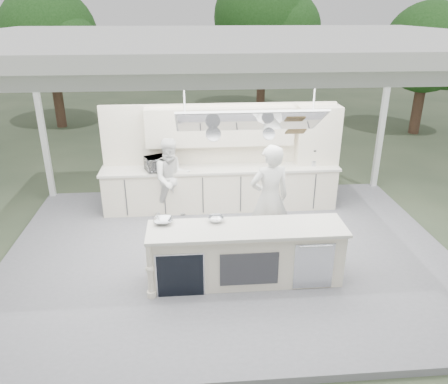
{
  "coord_description": "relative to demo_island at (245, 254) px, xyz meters",
  "views": [
    {
      "loc": [
        -0.65,
        -6.87,
        4.21
      ],
      "look_at": [
        -0.05,
        0.4,
        1.13
      ],
      "focal_mm": 35.0,
      "sensor_mm": 36.0,
      "label": 1
    }
  ],
  "objects": [
    {
      "name": "ground",
      "position": [
        -0.18,
        0.91,
        -0.6
      ],
      "size": [
        90.0,
        90.0,
        0.0
      ],
      "primitive_type": "plane",
      "color": "#49543A",
      "rests_on": "ground"
    },
    {
      "name": "stage_deck",
      "position": [
        -0.18,
        0.91,
        -0.54
      ],
      "size": [
        8.0,
        6.0,
        0.12
      ],
      "primitive_type": "cube",
      "color": "slate",
      "rests_on": "ground"
    },
    {
      "name": "tent",
      "position": [
        -0.18,
        0.9,
        3.11
      ],
      "size": [
        8.2,
        6.2,
        3.86
      ],
      "color": "white",
      "rests_on": "ground"
    },
    {
      "name": "demo_island",
      "position": [
        0.0,
        0.0,
        0.0
      ],
      "size": [
        3.1,
        0.79,
        0.95
      ],
      "color": "beige",
      "rests_on": "stage_deck"
    },
    {
      "name": "back_counter",
      "position": [
        -0.18,
        2.81,
        0.0
      ],
      "size": [
        5.08,
        0.72,
        0.95
      ],
      "color": "beige",
      "rests_on": "stage_deck"
    },
    {
      "name": "back_wall_unit",
      "position": [
        0.27,
        3.03,
        0.98
      ],
      "size": [
        5.05,
        0.48,
        2.25
      ],
      "color": "beige",
      "rests_on": "stage_deck"
    },
    {
      "name": "tree_cluster",
      "position": [
        -0.34,
        10.68,
        2.69
      ],
      "size": [
        19.55,
        9.4,
        5.85
      ],
      "color": "#492F24",
      "rests_on": "ground"
    },
    {
      "name": "head_chef",
      "position": [
        0.55,
        0.99,
        0.51
      ],
      "size": [
        0.8,
        0.6,
        1.98
      ],
      "primitive_type": "imported",
      "rotation": [
        0.0,
        0.0,
        3.33
      ],
      "color": "silver",
      "rests_on": "stage_deck"
    },
    {
      "name": "sous_chef",
      "position": [
        -1.2,
        2.46,
        0.37
      ],
      "size": [
        0.95,
        0.82,
        1.7
      ],
      "primitive_type": "imported",
      "rotation": [
        0.0,
        0.0,
        0.24
      ],
      "color": "white",
      "rests_on": "stage_deck"
    },
    {
      "name": "toaster_oven",
      "position": [
        -1.48,
        2.73,
        0.62
      ],
      "size": [
        0.64,
        0.55,
        0.3
      ],
      "primitive_type": "imported",
      "rotation": [
        0.0,
        0.0,
        0.39
      ],
      "color": "#B1B2B8",
      "rests_on": "back_counter"
    },
    {
      "name": "bowl_large",
      "position": [
        -1.28,
        0.26,
        0.51
      ],
      "size": [
        0.31,
        0.31,
        0.07
      ],
      "primitive_type": "imported",
      "rotation": [
        0.0,
        0.0,
        -0.01
      ],
      "color": "#AEB1B5",
      "rests_on": "demo_island"
    },
    {
      "name": "bowl_small",
      "position": [
        -0.44,
        0.26,
        0.51
      ],
      "size": [
        0.31,
        0.31,
        0.08
      ],
      "primitive_type": "imported",
      "rotation": [
        0.0,
        0.0,
        0.25
      ],
      "color": "silver",
      "rests_on": "demo_island"
    }
  ]
}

